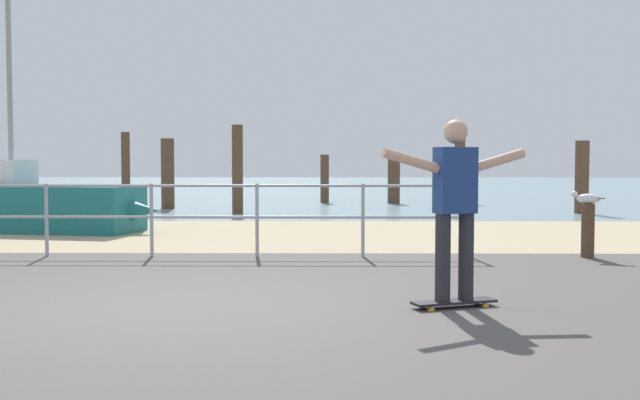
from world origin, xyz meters
name	(u,v)px	position (x,y,z in m)	size (l,w,h in m)	color
ground_plane	(158,332)	(0.00, -1.00, 0.00)	(24.00, 10.00, 0.04)	#514C49
beach_strip	(256,235)	(0.00, 7.00, 0.00)	(24.00, 6.00, 0.04)	tan
sea_surface	(305,187)	(0.00, 35.00, 0.00)	(72.00, 50.00, 0.04)	#75939E
railing_fence	(99,209)	(-1.88, 3.60, 0.69)	(10.47, 0.05, 1.05)	#9EA0A5
sailboat	(33,205)	(-4.36, 7.47, 0.53)	(5.06, 2.19, 5.77)	#19666B
skateboard	(454,302)	(2.51, -0.07, 0.07)	(0.82, 0.46, 0.08)	black
skateboarder	(455,199)	(2.51, -0.07, 1.02)	(1.39, 0.58, 1.65)	#26262B
bollard_short	(588,231)	(4.97, 3.57, 0.39)	(0.18, 0.18, 0.77)	#513826
seagull	(587,198)	(4.96, 3.58, 0.85)	(0.44, 0.29, 0.18)	white
groyne_post_0	(126,167)	(-5.53, 18.35, 1.19)	(0.29, 0.29, 2.37)	#513826
groyne_post_1	(168,174)	(-3.29, 14.56, 1.02)	(0.38, 0.38, 2.03)	#513826
groyne_post_2	(237,169)	(-1.04, 12.65, 1.16)	(0.29, 0.29, 2.33)	#513826
groyne_post_3	(325,179)	(1.21, 17.87, 0.80)	(0.28, 0.28, 1.61)	#513826
groyne_post_4	(394,180)	(3.45, 17.39, 0.76)	(0.40, 0.40, 1.53)	#513826
groyne_post_5	(460,171)	(5.70, 18.06, 1.08)	(0.35, 0.35, 2.16)	#513826
groyne_post_6	(582,177)	(7.95, 12.69, 0.96)	(0.36, 0.36, 1.91)	#513826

